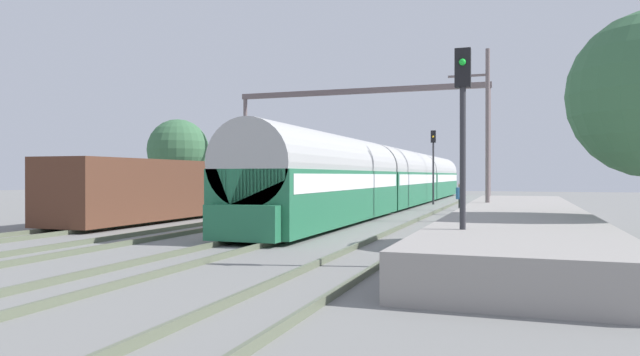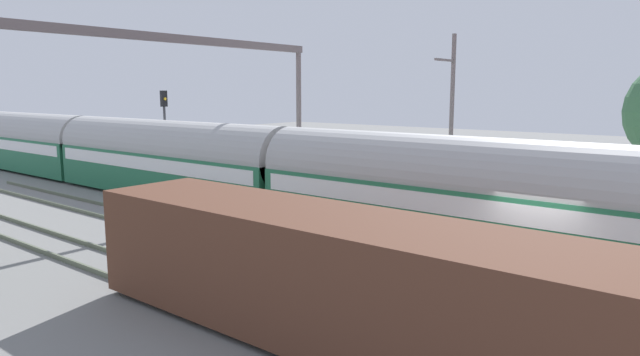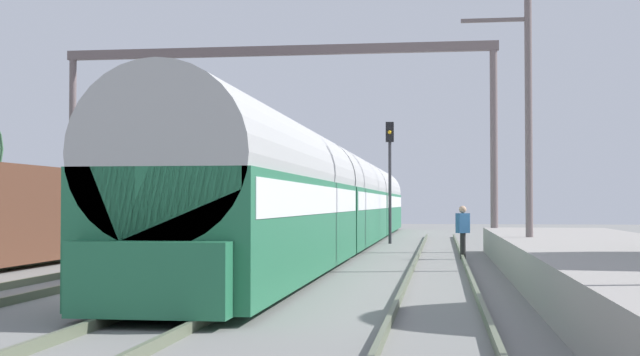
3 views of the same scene
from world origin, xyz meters
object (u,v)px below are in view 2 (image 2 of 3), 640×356
person_crossing (350,181)px  railway_signal_far (165,126)px  passenger_train (168,159)px  freight_car (330,278)px  catenary_gantry (176,80)px

person_crossing → railway_signal_far: railway_signal_far is taller
passenger_train → railway_signal_far: 3.69m
passenger_train → railway_signal_far: railway_signal_far is taller
passenger_train → freight_car: bearing=-116.2°
railway_signal_far → catenary_gantry: 7.92m
railway_signal_far → catenary_gantry: catenary_gantry is taller
railway_signal_far → catenary_gantry: (-3.99, -6.39, 2.45)m
railway_signal_far → passenger_train: bearing=-124.7°
freight_car → person_crossing: (13.17, 8.83, -0.44)m
person_crossing → catenary_gantry: size_ratio=0.10×
freight_car → catenary_gantry: bearing=64.8°
freight_car → catenary_gantry: (6.22, 13.23, 4.45)m
railway_signal_far → freight_car: bearing=-117.5°
passenger_train → railway_signal_far: (1.92, 2.77, 1.50)m
passenger_train → catenary_gantry: catenary_gantry is taller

